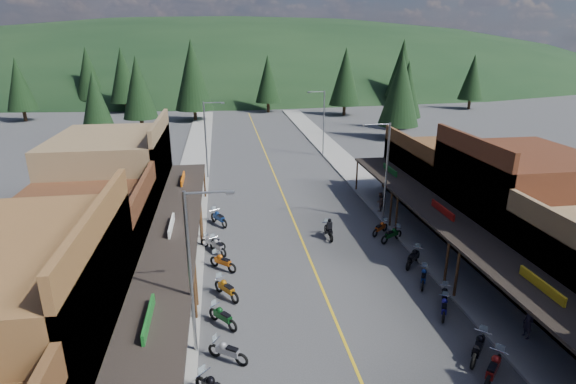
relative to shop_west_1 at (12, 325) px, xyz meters
name	(u,v)px	position (x,y,z in m)	size (l,w,h in m)	color
ground	(317,277)	(13.78, 7.90, -3.52)	(220.00, 220.00, 0.00)	#38383A
centerline	(277,181)	(13.78, 27.90, -3.51)	(0.15, 90.00, 0.01)	gold
sidewalk_west	(192,184)	(5.08, 27.90, -3.44)	(3.40, 94.00, 0.15)	gray
sidewalk_east	(358,177)	(22.48, 27.90, -3.44)	(3.40, 94.00, 0.15)	gray
shop_west_1	(12,325)	(0.00, 0.00, 0.00)	(10.90, 10.20, 8.20)	brown
shop_west_2	(85,242)	(0.03, 9.60, -0.99)	(10.90, 9.00, 6.20)	#3F2111
shop_west_3	(117,179)	(0.00, 19.20, 0.00)	(10.90, 10.20, 8.20)	brown
shop_east_2	(514,203)	(27.57, 9.60, 0.00)	(10.90, 9.00, 8.20)	#562B19
shop_east_3	(444,176)	(27.54, 19.20, -0.99)	(10.90, 10.20, 6.20)	#4C2D16
streetlight_0	(193,267)	(6.83, 1.90, 0.94)	(2.16, 0.18, 8.00)	gray
streetlight_1	(207,137)	(6.83, 29.90, 0.94)	(2.16, 0.18, 8.00)	gray
streetlight_2	(385,168)	(20.74, 15.90, 0.94)	(2.16, 0.18, 8.00)	gray
streetlight_3	(323,120)	(20.74, 37.90, 0.94)	(2.16, 0.18, 8.00)	gray
ridge_hill	(235,82)	(13.78, 142.90, -3.52)	(310.00, 140.00, 60.00)	black
pine_0	(19,84)	(-26.22, 69.90, 2.96)	(5.04, 5.04, 11.00)	black
pine_1	(123,75)	(-10.22, 77.90, 3.72)	(5.88, 5.88, 12.50)	black
pine_2	(193,75)	(3.78, 65.90, 4.47)	(6.72, 6.72, 14.00)	black
pine_3	(268,79)	(17.78, 73.90, 2.96)	(5.04, 5.04, 11.00)	black
pine_4	(345,77)	(31.78, 67.90, 3.72)	(5.88, 5.88, 12.50)	black
pine_5	(402,68)	(47.78, 79.90, 4.47)	(6.72, 6.72, 14.00)	black
pine_6	(473,77)	(59.78, 71.90, 2.96)	(5.04, 5.04, 11.00)	black
pine_7	(88,73)	(-18.22, 83.90, 3.72)	(5.88, 5.88, 12.50)	black
pine_8	(96,102)	(-8.22, 47.90, 2.46)	(4.48, 4.48, 10.00)	black
pine_9	(407,89)	(37.78, 52.90, 2.86)	(4.93, 4.93, 10.80)	black
pine_10	(138,87)	(-4.22, 57.90, 3.27)	(5.38, 5.38, 11.60)	black
pine_11	(400,89)	(33.78, 45.90, 3.67)	(5.82, 5.82, 12.40)	black
bike_west_5	(228,351)	(8.15, 1.03, -2.93)	(0.68, 2.05, 1.17)	gray
bike_west_6	(223,316)	(7.96, 3.78, -2.93)	(0.69, 2.07, 1.18)	#0D4117
bike_west_7	(226,288)	(8.20, 6.41, -2.89)	(0.73, 2.19, 1.25)	#A55F0B
bike_west_8	(223,261)	(8.03, 9.73, -2.91)	(0.71, 2.12, 1.21)	#BB530D
bike_west_9	(218,246)	(7.71, 12.11, -2.93)	(0.69, 2.06, 1.18)	gray
bike_west_10	(213,242)	(7.38, 12.89, -2.97)	(0.64, 1.91, 1.09)	#A5A6AB
bike_west_11	(219,217)	(7.81, 17.11, -2.86)	(0.76, 2.29, 1.31)	navy
bike_east_3	(493,368)	(19.37, -1.86, -2.85)	(0.78, 2.33, 1.33)	maroon
bike_east_4	(478,347)	(19.50, -0.46, -2.87)	(0.75, 2.26, 1.29)	black
bike_east_5	(444,307)	(19.57, 2.95, -2.98)	(0.63, 1.89, 1.08)	navy
bike_east_6	(444,296)	(20.09, 3.95, -2.98)	(0.63, 1.90, 1.08)	black
bike_east_7	(424,276)	(19.84, 6.09, -2.95)	(0.66, 1.98, 1.13)	navy
bike_east_8	(413,257)	(20.21, 8.48, -2.88)	(0.74, 2.23, 1.27)	black
bike_east_9	(392,234)	(20.17, 12.18, -2.92)	(0.70, 2.09, 1.19)	#0C4015
bike_east_10	(380,227)	(19.79, 13.53, -2.96)	(0.65, 1.94, 1.11)	#C6460E
rider_on_bike	(329,230)	(15.81, 13.46, -2.87)	(0.77, 2.16, 1.63)	black
pedestrian_east_a	(528,323)	(22.58, 0.44, -2.58)	(0.58, 0.38, 1.59)	black
pedestrian_east_b	(380,202)	(21.26, 17.86, -2.55)	(0.80, 0.46, 1.64)	brown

